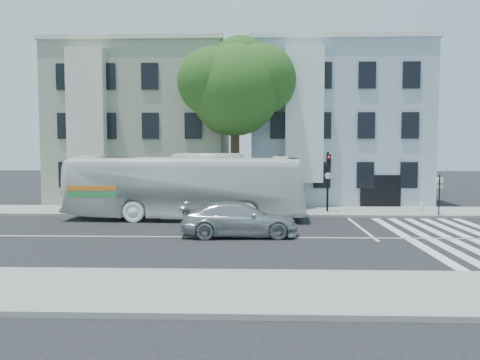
{
  "coord_description": "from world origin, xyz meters",
  "views": [
    {
      "loc": [
        1.25,
        -20.53,
        3.99
      ],
      "look_at": [
        0.51,
        2.24,
        2.4
      ],
      "focal_mm": 35.0,
      "sensor_mm": 36.0,
      "label": 1
    }
  ],
  "objects_px": {
    "sedan": "(239,219)",
    "traffic_signal": "(328,174)",
    "bus": "(186,186)",
    "fire_hydrant": "(421,208)"
  },
  "relations": [
    {
      "from": "bus",
      "to": "fire_hydrant",
      "type": "relative_size",
      "value": 17.73
    },
    {
      "from": "traffic_signal",
      "to": "fire_hydrant",
      "type": "distance_m",
      "value": 5.6
    },
    {
      "from": "bus",
      "to": "sedan",
      "type": "bearing_deg",
      "value": -144.57
    },
    {
      "from": "fire_hydrant",
      "to": "bus",
      "type": "bearing_deg",
      "value": -175.29
    },
    {
      "from": "sedan",
      "to": "traffic_signal",
      "type": "xyz_separation_m",
      "value": [
        5.04,
        7.04,
        1.65
      ]
    },
    {
      "from": "bus",
      "to": "sedan",
      "type": "distance_m",
      "value": 5.92
    },
    {
      "from": "sedan",
      "to": "fire_hydrant",
      "type": "distance_m",
      "value": 11.85
    },
    {
      "from": "bus",
      "to": "fire_hydrant",
      "type": "distance_m",
      "value": 13.47
    },
    {
      "from": "sedan",
      "to": "traffic_signal",
      "type": "height_order",
      "value": "traffic_signal"
    },
    {
      "from": "traffic_signal",
      "to": "bus",
      "type": "bearing_deg",
      "value": -172.26
    }
  ]
}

